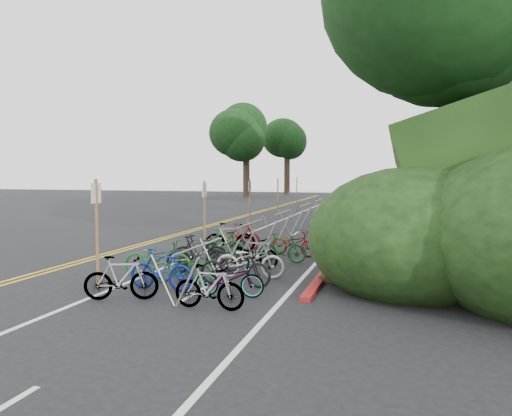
# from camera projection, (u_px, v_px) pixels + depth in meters

# --- Properties ---
(ground) EXTENTS (120.00, 120.00, 0.00)m
(ground) POSITION_uv_depth(u_px,v_px,m) (120.00, 271.00, 14.27)
(ground) COLOR black
(ground) RESTS_ON ground
(road_markings) EXTENTS (7.47, 80.00, 0.01)m
(road_markings) POSITION_uv_depth(u_px,v_px,m) (245.00, 232.00, 23.79)
(road_markings) COLOR gold
(road_markings) RESTS_ON ground
(red_curb) EXTENTS (0.25, 28.00, 0.10)m
(red_curb) POSITION_uv_depth(u_px,v_px,m) (356.00, 230.00, 24.24)
(red_curb) COLOR maroon
(red_curb) RESTS_ON ground
(embankment) EXTENTS (14.30, 48.14, 9.11)m
(embankment) POSITION_uv_depth(u_px,v_px,m) (494.00, 177.00, 28.84)
(embankment) COLOR black
(embankment) RESTS_ON ground
(tree_cluster) EXTENTS (31.78, 53.48, 17.18)m
(tree_cluster) POSITION_uv_depth(u_px,v_px,m) (435.00, 49.00, 32.02)
(tree_cluster) COLOR #2D2319
(tree_cluster) RESTS_ON ground
(bike_rack_front) EXTENTS (1.11, 2.92, 1.11)m
(bike_rack_front) POSITION_uv_depth(u_px,v_px,m) (200.00, 258.00, 11.67)
(bike_rack_front) COLOR #999A9A
(bike_rack_front) RESTS_ON ground
(bike_racks_rest) EXTENTS (1.14, 23.00, 1.17)m
(bike_racks_rest) POSITION_uv_depth(u_px,v_px,m) (305.00, 211.00, 25.87)
(bike_racks_rest) COLOR #999A9A
(bike_racks_rest) RESTS_ON ground
(signpost_near) EXTENTS (0.08, 0.40, 2.65)m
(signpost_near) POSITION_uv_depth(u_px,v_px,m) (97.00, 225.00, 12.37)
(signpost_near) COLOR brown
(signpost_near) RESTS_ON ground
(signposts_rest) EXTENTS (0.08, 18.40, 2.50)m
(signposts_rest) POSITION_uv_depth(u_px,v_px,m) (265.00, 198.00, 27.44)
(signposts_rest) COLOR brown
(signposts_rest) RESTS_ON ground
(bike_front) EXTENTS (0.93, 1.94, 0.98)m
(bike_front) POSITION_uv_depth(u_px,v_px,m) (158.00, 258.00, 13.54)
(bike_front) COLOR #144C1E
(bike_front) RESTS_ON ground
(bike_valet) EXTENTS (3.46, 9.78, 1.06)m
(bike_valet) POSITION_uv_depth(u_px,v_px,m) (225.00, 256.00, 14.00)
(bike_valet) COLOR slate
(bike_valet) RESTS_ON ground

